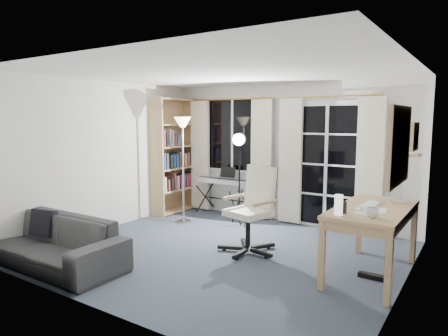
{
  "coord_description": "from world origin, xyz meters",
  "views": [
    {
      "loc": [
        2.89,
        -4.35,
        1.8
      ],
      "look_at": [
        -0.19,
        0.35,
        1.1
      ],
      "focal_mm": 32.0,
      "sensor_mm": 36.0,
      "label": 1
    }
  ],
  "objects_px": {
    "keyboard_piano": "(225,182)",
    "mug": "(372,211)",
    "desk": "(373,216)",
    "office_chair": "(255,201)",
    "bookshelf": "(172,158)",
    "sofa": "(50,234)",
    "torchiere_lamp": "(183,138)",
    "monitor": "(401,177)",
    "studio_light": "(239,150)"
  },
  "relations": [
    {
      "from": "bookshelf",
      "to": "studio_light",
      "type": "height_order",
      "value": "bookshelf"
    },
    {
      "from": "studio_light",
      "to": "sofa",
      "type": "bearing_deg",
      "value": -132.5
    },
    {
      "from": "torchiere_lamp",
      "to": "keyboard_piano",
      "type": "xyz_separation_m",
      "value": [
        0.36,
        0.77,
        -0.82
      ]
    },
    {
      "from": "keyboard_piano",
      "to": "sofa",
      "type": "bearing_deg",
      "value": -97.12
    },
    {
      "from": "bookshelf",
      "to": "keyboard_piano",
      "type": "xyz_separation_m",
      "value": [
        1.07,
        0.23,
        -0.39
      ]
    },
    {
      "from": "office_chair",
      "to": "sofa",
      "type": "relative_size",
      "value": 0.57
    },
    {
      "from": "mug",
      "to": "sofa",
      "type": "bearing_deg",
      "value": -159.04
    },
    {
      "from": "mug",
      "to": "bookshelf",
      "type": "bearing_deg",
      "value": 157.68
    },
    {
      "from": "mug",
      "to": "torchiere_lamp",
      "type": "bearing_deg",
      "value": 161.29
    },
    {
      "from": "office_chair",
      "to": "monitor",
      "type": "xyz_separation_m",
      "value": [
        1.75,
        0.41,
        0.42
      ]
    },
    {
      "from": "sofa",
      "to": "office_chair",
      "type": "bearing_deg",
      "value": 45.32
    },
    {
      "from": "keyboard_piano",
      "to": "studio_light",
      "type": "xyz_separation_m",
      "value": [
        0.55,
        -0.41,
        0.63
      ]
    },
    {
      "from": "office_chair",
      "to": "desk",
      "type": "relative_size",
      "value": 0.77
    },
    {
      "from": "keyboard_piano",
      "to": "desk",
      "type": "relative_size",
      "value": 0.79
    },
    {
      "from": "sofa",
      "to": "mug",
      "type": "bearing_deg",
      "value": 20.52
    },
    {
      "from": "torchiere_lamp",
      "to": "desk",
      "type": "relative_size",
      "value": 1.21
    },
    {
      "from": "office_chair",
      "to": "desk",
      "type": "xyz_separation_m",
      "value": [
        1.55,
        -0.04,
        0.02
      ]
    },
    {
      "from": "torchiere_lamp",
      "to": "mug",
      "type": "height_order",
      "value": "torchiere_lamp"
    },
    {
      "from": "keyboard_piano",
      "to": "office_chair",
      "type": "height_order",
      "value": "office_chair"
    },
    {
      "from": "monitor",
      "to": "sofa",
      "type": "distance_m",
      "value": 4.3
    },
    {
      "from": "monitor",
      "to": "keyboard_piano",
      "type": "bearing_deg",
      "value": 163.65
    },
    {
      "from": "desk",
      "to": "mug",
      "type": "xyz_separation_m",
      "value": [
        0.1,
        -0.5,
        0.16
      ]
    },
    {
      "from": "keyboard_piano",
      "to": "mug",
      "type": "xyz_separation_m",
      "value": [
        3.03,
        -1.92,
        0.22
      ]
    },
    {
      "from": "mug",
      "to": "sofa",
      "type": "height_order",
      "value": "mug"
    },
    {
      "from": "monitor",
      "to": "sofa",
      "type": "xyz_separation_m",
      "value": [
        -3.57,
        -2.28,
        -0.71
      ]
    },
    {
      "from": "bookshelf",
      "to": "studio_light",
      "type": "xyz_separation_m",
      "value": [
        1.62,
        -0.19,
        0.24
      ]
    },
    {
      "from": "keyboard_piano",
      "to": "desk",
      "type": "height_order",
      "value": "keyboard_piano"
    },
    {
      "from": "bookshelf",
      "to": "mug",
      "type": "distance_m",
      "value": 4.44
    },
    {
      "from": "desk",
      "to": "monitor",
      "type": "relative_size",
      "value": 2.61
    },
    {
      "from": "bookshelf",
      "to": "office_chair",
      "type": "bearing_deg",
      "value": -24.75
    },
    {
      "from": "sofa",
      "to": "torchiere_lamp",
      "type": "bearing_deg",
      "value": 87.63
    },
    {
      "from": "bookshelf",
      "to": "office_chair",
      "type": "relative_size",
      "value": 1.88
    },
    {
      "from": "torchiere_lamp",
      "to": "studio_light",
      "type": "bearing_deg",
      "value": 21.21
    },
    {
      "from": "keyboard_piano",
      "to": "mug",
      "type": "bearing_deg",
      "value": -31.66
    },
    {
      "from": "monitor",
      "to": "sofa",
      "type": "relative_size",
      "value": 0.28
    },
    {
      "from": "desk",
      "to": "mug",
      "type": "bearing_deg",
      "value": -77.9
    },
    {
      "from": "keyboard_piano",
      "to": "mug",
      "type": "height_order",
      "value": "mug"
    },
    {
      "from": "mug",
      "to": "office_chair",
      "type": "bearing_deg",
      "value": 161.81
    },
    {
      "from": "keyboard_piano",
      "to": "monitor",
      "type": "relative_size",
      "value": 2.05
    },
    {
      "from": "desk",
      "to": "mug",
      "type": "height_order",
      "value": "mug"
    },
    {
      "from": "bookshelf",
      "to": "office_chair",
      "type": "height_order",
      "value": "bookshelf"
    },
    {
      "from": "torchiere_lamp",
      "to": "sofa",
      "type": "height_order",
      "value": "torchiere_lamp"
    },
    {
      "from": "desk",
      "to": "office_chair",
      "type": "bearing_deg",
      "value": 179.23
    },
    {
      "from": "desk",
      "to": "monitor",
      "type": "bearing_deg",
      "value": 67.23
    },
    {
      "from": "torchiere_lamp",
      "to": "monitor",
      "type": "xyz_separation_m",
      "value": [
        3.49,
        -0.2,
        -0.36
      ]
    },
    {
      "from": "monitor",
      "to": "sofa",
      "type": "bearing_deg",
      "value": -146.64
    },
    {
      "from": "desk",
      "to": "mug",
      "type": "relative_size",
      "value": 11.46
    },
    {
      "from": "studio_light",
      "to": "office_chair",
      "type": "height_order",
      "value": "studio_light"
    },
    {
      "from": "keyboard_piano",
      "to": "sofa",
      "type": "relative_size",
      "value": 0.58
    },
    {
      "from": "office_chair",
      "to": "mug",
      "type": "relative_size",
      "value": 8.84
    }
  ]
}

